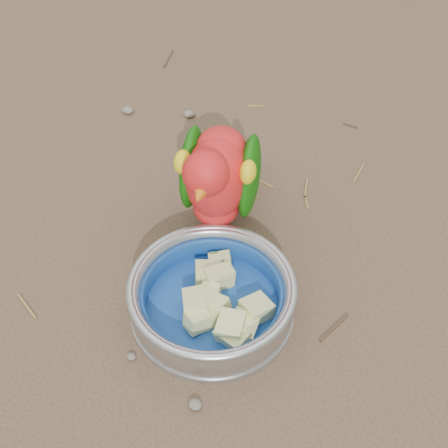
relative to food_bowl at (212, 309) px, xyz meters
The scene contains 6 objects.
ground 0.08m from the food_bowl, 146.19° to the left, with size 60.00×60.00×0.00m, color brown.
food_bowl is the anchor object (origin of this frame).
bowl_wall 0.03m from the food_bowl, ahead, with size 0.22×0.22×0.04m, color #B2B2BA, non-canonical shape.
fruit_wedges 0.02m from the food_bowl, ahead, with size 0.13×0.13×0.03m, color #DBD98A, non-canonical shape.
lory_parrot 0.17m from the food_bowl, 126.26° to the left, with size 0.11×0.24×0.19m, color red, non-canonical shape.
ground_debris 0.12m from the food_bowl, 133.88° to the left, with size 0.90×0.80×0.01m, color olive, non-canonical shape.
Camera 1 is at (0.40, -0.43, 0.69)m, focal length 50.00 mm.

